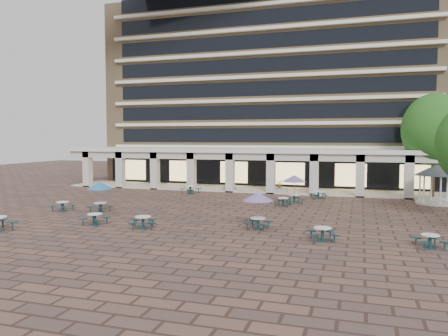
{
  "coord_description": "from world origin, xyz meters",
  "views": [
    {
      "loc": [
        10.58,
        -30.04,
        5.54
      ],
      "look_at": [
        0.19,
        3.0,
        3.12
      ],
      "focal_mm": 35.0,
      "sensor_mm": 36.0,
      "label": 1
    }
  ],
  "objects_px": {
    "gazebo": "(436,175)",
    "planter_right": "(280,188)",
    "picnic_table_2": "(143,221)",
    "planter_left": "(229,187)",
    "picnic_table_1": "(95,218)"
  },
  "relations": [
    {
      "from": "picnic_table_2",
      "to": "planter_left",
      "type": "height_order",
      "value": "planter_left"
    },
    {
      "from": "gazebo",
      "to": "planter_right",
      "type": "xyz_separation_m",
      "value": [
        -13.69,
        3.05,
        -1.9
      ]
    },
    {
      "from": "picnic_table_2",
      "to": "planter_left",
      "type": "bearing_deg",
      "value": 67.82
    },
    {
      "from": "planter_left",
      "to": "planter_right",
      "type": "height_order",
      "value": "planter_right"
    },
    {
      "from": "gazebo",
      "to": "planter_left",
      "type": "distance_m",
      "value": 19.38
    },
    {
      "from": "picnic_table_1",
      "to": "picnic_table_2",
      "type": "relative_size",
      "value": 0.8
    },
    {
      "from": "picnic_table_2",
      "to": "planter_right",
      "type": "bearing_deg",
      "value": 52.29
    },
    {
      "from": "picnic_table_1",
      "to": "planter_left",
      "type": "height_order",
      "value": "planter_left"
    },
    {
      "from": "picnic_table_1",
      "to": "planter_right",
      "type": "bearing_deg",
      "value": 68.94
    },
    {
      "from": "picnic_table_1",
      "to": "gazebo",
      "type": "xyz_separation_m",
      "value": [
        22.14,
        16.12,
        2.04
      ]
    },
    {
      "from": "gazebo",
      "to": "planter_right",
      "type": "distance_m",
      "value": 14.16
    },
    {
      "from": "gazebo",
      "to": "planter_right",
      "type": "bearing_deg",
      "value": 167.44
    },
    {
      "from": "picnic_table_1",
      "to": "planter_right",
      "type": "xyz_separation_m",
      "value": [
        8.45,
        19.17,
        0.14
      ]
    },
    {
      "from": "picnic_table_2",
      "to": "gazebo",
      "type": "distance_m",
      "value": 24.83
    },
    {
      "from": "picnic_table_1",
      "to": "planter_left",
      "type": "xyz_separation_m",
      "value": [
        3.11,
        19.17,
        -0.0
      ]
    }
  ]
}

